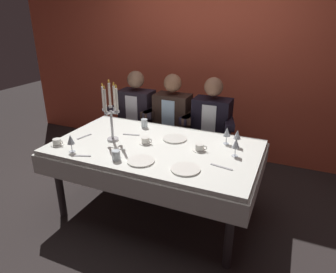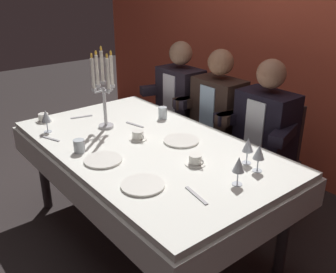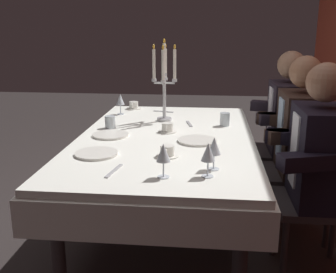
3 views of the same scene
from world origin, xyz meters
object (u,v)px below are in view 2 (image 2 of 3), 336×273
dinner_plate_2 (143,185)px  wine_glass_0 (259,153)px  dinner_plate_0 (181,141)px  wine_glass_2 (46,117)px  water_tumbler_0 (163,113)px  wine_glass_1 (248,145)px  coffee_cup_1 (44,118)px  seated_diner_0 (181,96)px  dinner_plate_1 (103,160)px  water_tumbler_1 (79,146)px  wine_glass_3 (239,165)px  seated_diner_1 (219,110)px  seated_diner_2 (266,126)px  coffee_cup_2 (138,136)px  dining_table (147,160)px  candelabra (104,90)px  coffee_cup_0 (195,160)px

dinner_plate_2 → wine_glass_0: size_ratio=1.45×
dinner_plate_0 → wine_glass_2: (-0.73, -0.63, 0.11)m
dinner_plate_0 → water_tumbler_0: 0.47m
dinner_plate_2 → wine_glass_1: (0.17, 0.64, 0.11)m
coffee_cup_1 → seated_diner_0: size_ratio=0.11×
dinner_plate_0 → dinner_plate_1: (-0.08, -0.56, 0.00)m
water_tumbler_0 → water_tumbler_1: water_tumbler_0 is taller
wine_glass_3 → seated_diner_1: bearing=138.6°
seated_diner_1 → seated_diner_2: size_ratio=1.00×
wine_glass_0 → coffee_cup_1: (-1.54, -0.64, -0.09)m
wine_glass_2 → water_tumbler_1: size_ratio=1.96×
wine_glass_0 → coffee_cup_2: (-0.80, -0.27, -0.09)m
dinner_plate_1 → water_tumbler_0: water_tumbler_0 is taller
seated_diner_2 → seated_diner_1: bearing=180.0°
seated_diner_1 → coffee_cup_2: bearing=-83.8°
dining_table → wine_glass_1: bearing=26.7°
candelabra → coffee_cup_2: (0.33, 0.06, -0.26)m
dinner_plate_1 → dinner_plate_2: same height
dinner_plate_1 → seated_diner_2: bearing=78.3°
candelabra → seated_diner_1: (0.23, 0.94, -0.29)m
dinner_plate_2 → seated_diner_0: size_ratio=0.19×
dinner_plate_1 → coffee_cup_0: coffee_cup_0 is taller
wine_glass_1 → coffee_cup_1: (-1.44, -0.67, -0.09)m
dinner_plate_2 → coffee_cup_2: bearing=147.3°
seated_diner_1 → wine_glass_0: bearing=-34.3°
seated_diner_1 → seated_diner_2: bearing=0.0°
candelabra → wine_glass_0: (1.13, 0.33, -0.17)m
dinner_plate_1 → water_tumbler_0: (-0.35, 0.73, 0.04)m
candelabra → coffee_cup_0: candelabra is taller
seated_diner_2 → coffee_cup_2: bearing=-114.0°
dinner_plate_2 → dinner_plate_1: bearing=-177.6°
water_tumbler_0 → dinner_plate_1: bearing=-64.4°
wine_glass_2 → seated_diner_1: seated_diner_1 is taller
dinner_plate_1 → water_tumbler_0: 0.82m
coffee_cup_2 → seated_diner_2: size_ratio=0.11×
dinner_plate_2 → wine_glass_0: bearing=65.8°
dinner_plate_2 → coffee_cup_2: size_ratio=1.80×
wine_glass_1 → coffee_cup_1: 1.59m
wine_glass_0 → coffee_cup_2: 0.85m
dinner_plate_0 → wine_glass_1: size_ratio=1.47×
dinner_plate_1 → seated_diner_2: size_ratio=0.19×
seated_diner_0 → wine_glass_3: bearing=-30.0°
candelabra → coffee_cup_0: size_ratio=4.50×
wine_glass_1 → seated_diner_2: seated_diner_2 is taller
seated_diner_2 → wine_glass_2: bearing=-124.7°
dinner_plate_2 → coffee_cup_1: (-1.27, -0.03, 0.02)m
candelabra → seated_diner_0: 1.02m
coffee_cup_1 → seated_diner_1: size_ratio=0.11×
wine_glass_1 → seated_diner_0: bearing=155.5°
dining_table → wine_glass_0: bearing=21.3°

